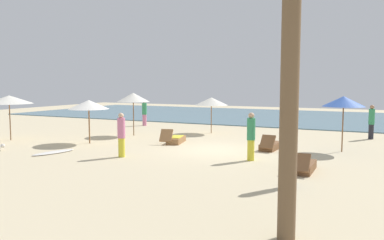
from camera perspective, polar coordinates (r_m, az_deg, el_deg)
The scene contains 16 objects.
ground_plane at distance 16.54m, azimuth 3.52°, elevation -4.45°, with size 60.00×60.00×0.00m, color beige.
ocean_water at distance 32.79m, azimuth 14.82°, elevation 0.39°, with size 48.00×16.00×0.06m, color slate.
umbrella_0 at distance 21.07m, azimuth -8.70°, elevation 3.33°, with size 1.75×1.75×2.32m.
umbrella_1 at distance 21.11m, azimuth -25.47°, elevation 2.75°, with size 2.27×2.27×2.24m.
umbrella_2 at distance 18.75m, azimuth -15.05°, elevation 2.21°, with size 1.90×1.90×2.06m.
umbrella_3 at distance 21.84m, azimuth 2.88°, elevation 2.78°, with size 1.88×1.88×2.04m.
umbrella_4 at distance 17.04m, azimuth 21.54°, elevation 2.57°, with size 1.72×1.72×2.32m.
lounger_2 at distance 18.39m, azimuth -2.49°, elevation -2.87°, with size 0.96×1.76×0.71m.
lounger_4 at distance 13.03m, azimuth 16.19°, elevation -6.63°, with size 0.61×1.70×0.68m.
lounger_5 at distance 16.92m, azimuth 11.54°, elevation -3.74°, with size 0.68×1.71×0.70m.
person_0 at distance 14.33m, azimuth 8.73°, elevation -2.37°, with size 0.43×0.43×1.78m.
person_1 at distance 21.56m, azimuth 25.04°, elevation -0.22°, with size 0.41×0.41×1.75m.
person_2 at distance 15.08m, azimuth -10.42°, elevation -2.12°, with size 0.41×0.41×1.72m.
person_3 at distance 25.98m, azimuth -7.06°, elevation 1.09°, with size 0.45×0.45×1.71m.
person_4 at distance 10.94m, azimuth 14.49°, elevation -4.84°, with size 0.44×0.44×1.82m.
surfboard at distance 16.76m, azimuth -19.79°, elevation -4.52°, with size 0.92×1.93×0.07m.
Camera 1 is at (6.14, -15.09, 2.87)m, focal length 36.02 mm.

